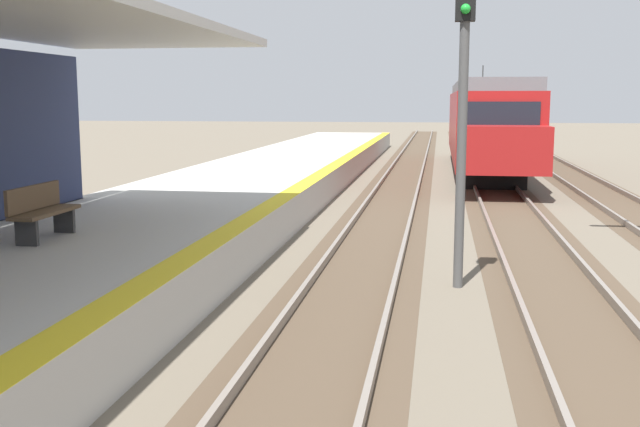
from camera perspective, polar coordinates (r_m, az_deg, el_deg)
name	(u,v)px	position (r m, az deg, el deg)	size (l,w,h in m)	color
station_platform	(83,264)	(13.21, -17.41, -3.63)	(5.00, 80.00, 0.91)	#B7B5AD
track_pair_nearest_platform	(369,249)	(15.92, 3.69, -2.68)	(2.34, 120.00, 0.16)	#4C3D2D
track_pair_middle	(536,254)	(15.98, 15.93, -2.95)	(2.34, 120.00, 0.16)	#4C3D2D
approaching_train	(486,122)	(33.69, 12.41, 6.74)	(2.93, 19.60, 4.76)	maroon
rail_signal_post	(463,97)	(12.73, 10.71, 8.61)	(0.32, 0.34, 5.20)	#4C4C4C
platform_bench	(41,210)	(13.10, -20.24, 0.24)	(0.45, 1.60, 0.88)	brown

